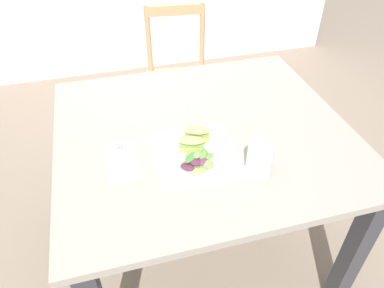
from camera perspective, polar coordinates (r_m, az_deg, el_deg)
name	(u,v)px	position (r m, az deg, el deg)	size (l,w,h in m)	color
ground_plane	(200,244)	(1.96, 1.31, -15.46)	(8.00, 8.00, 0.00)	#7A6B5B
dining_table	(203,152)	(1.50, 1.72, -1.28)	(1.14, 1.04, 0.74)	gray
chair_wooden_far	(179,79)	(2.35, -2.05, 10.16)	(0.44, 0.44, 0.87)	tan
plate_lunch	(195,154)	(1.31, 0.46, -1.59)	(0.29, 0.29, 0.01)	white
sandwich_half_front	(192,144)	(1.30, -0.07, 0.02)	(0.10, 0.08, 0.06)	tan
sandwich_half_back	(197,134)	(1.34, 0.76, 1.59)	(0.10, 0.08, 0.06)	tan
salad_mixed_greens	(197,161)	(1.25, 0.86, -2.68)	(0.14, 0.12, 0.04)	#518438
napkin_folded	(122,161)	(1.31, -10.92, -2.66)	(0.10, 0.20, 0.00)	silver
fork_on_napkin	(121,157)	(1.32, -11.04, -2.05)	(0.03, 0.19, 0.00)	silver
mason_jar_iced_tea	(260,160)	(1.23, 10.58, -2.56)	(0.09, 0.09, 0.12)	#995623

